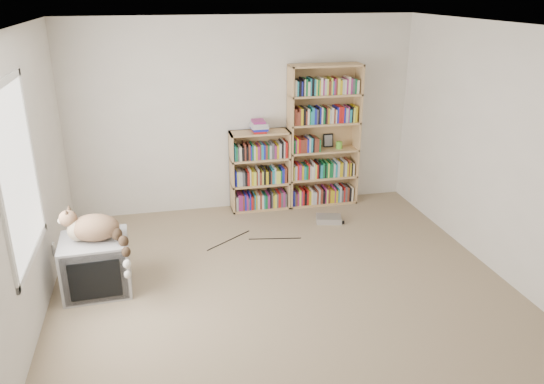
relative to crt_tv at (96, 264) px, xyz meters
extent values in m
cube|color=#9A8868|center=(1.80, -0.66, -0.27)|extent=(4.50, 5.00, 0.01)
cube|color=silver|center=(1.80, 1.84, 0.98)|extent=(4.50, 0.02, 2.50)
cube|color=silver|center=(1.80, -3.16, 0.98)|extent=(4.50, 0.02, 2.50)
cube|color=silver|center=(-0.45, -0.66, 0.98)|extent=(0.02, 5.00, 2.50)
cube|color=silver|center=(4.05, -0.66, 0.98)|extent=(0.02, 5.00, 2.50)
cube|color=white|center=(1.80, -0.66, 2.23)|extent=(4.50, 5.00, 0.02)
cube|color=white|center=(-0.44, -0.46, 1.13)|extent=(0.02, 1.22, 1.52)
cube|color=#959597|center=(0.00, -0.01, 0.00)|extent=(0.66, 0.60, 0.55)
cube|color=black|center=(0.01, -0.28, 0.00)|extent=(0.58, 0.05, 0.51)
cube|color=black|center=(0.01, -0.30, -0.01)|extent=(0.47, 0.03, 0.39)
cube|color=black|center=(0.00, 0.12, -0.01)|extent=(0.39, 0.33, 0.33)
ellipsoid|color=#3C2818|center=(0.03, -0.02, 0.40)|extent=(0.50, 0.36, 0.26)
ellipsoid|color=#3C2818|center=(0.15, -0.03, 0.39)|extent=(0.24, 0.26, 0.19)
ellipsoid|color=tan|center=(-0.13, -0.02, 0.39)|extent=(0.20, 0.20, 0.21)
ellipsoid|color=#3C2818|center=(-0.20, 0.00, 0.51)|extent=(0.18, 0.17, 0.16)
sphere|color=beige|center=(-0.26, 0.01, 0.49)|extent=(0.07, 0.07, 0.06)
cone|color=black|center=(-0.20, -0.04, 0.59)|extent=(0.07, 0.08, 0.08)
cone|color=black|center=(-0.19, 0.05, 0.59)|extent=(0.07, 0.08, 0.08)
cube|color=tan|center=(2.39, 1.68, 0.67)|extent=(0.02, 0.30, 1.90)
cube|color=tan|center=(3.31, 1.68, 0.67)|extent=(0.02, 0.30, 1.90)
cube|color=tan|center=(2.85, 1.82, 0.67)|extent=(0.95, 0.03, 1.90)
cube|color=tan|center=(2.85, 1.68, 1.61)|extent=(0.95, 0.30, 0.02)
cube|color=tan|center=(2.85, 1.68, -0.26)|extent=(0.95, 0.30, 0.03)
cube|color=tan|center=(2.85, 1.68, 0.11)|extent=(0.95, 0.30, 0.03)
cube|color=tan|center=(2.85, 1.68, 0.49)|extent=(0.95, 0.30, 0.02)
cube|color=tan|center=(2.85, 1.68, 0.86)|extent=(0.95, 0.30, 0.02)
cube|color=tan|center=(2.85, 1.68, 1.24)|extent=(0.95, 0.30, 0.02)
cube|color=#B21817|center=(2.85, 1.68, -0.15)|extent=(0.87, 0.24, 0.19)
cube|color=#191FA7|center=(2.85, 1.68, 0.22)|extent=(0.87, 0.24, 0.19)
cube|color=#116333|center=(2.85, 1.68, 0.60)|extent=(0.87, 0.24, 0.19)
cube|color=beige|center=(2.85, 1.68, 0.97)|extent=(0.87, 0.24, 0.19)
cube|color=black|center=(2.85, 1.68, 1.34)|extent=(0.87, 0.24, 0.19)
cube|color=tan|center=(1.60, 1.68, 0.26)|extent=(0.03, 0.30, 1.07)
cube|color=tan|center=(2.35, 1.68, 0.26)|extent=(0.02, 0.30, 1.07)
cube|color=tan|center=(1.98, 1.82, 0.26)|extent=(0.78, 0.03, 1.07)
cube|color=tan|center=(1.98, 1.68, 0.78)|extent=(0.78, 0.30, 0.02)
cube|color=tan|center=(1.98, 1.68, -0.26)|extent=(0.78, 0.30, 0.03)
cube|color=tan|center=(1.98, 1.68, 0.09)|extent=(0.78, 0.30, 0.03)
cube|color=tan|center=(1.98, 1.68, 0.43)|extent=(0.78, 0.30, 0.02)
cube|color=#B21817|center=(1.98, 1.68, -0.15)|extent=(0.70, 0.24, 0.19)
cube|color=#191FA7|center=(1.98, 1.68, 0.19)|extent=(0.70, 0.24, 0.19)
cube|color=#116333|center=(1.98, 1.68, 0.54)|extent=(0.70, 0.24, 0.19)
cube|color=#B21817|center=(1.95, 1.68, 0.87)|extent=(0.22, 0.28, 0.15)
cylinder|color=#5EB232|center=(3.07, 1.68, 0.55)|extent=(0.09, 0.09, 0.10)
cube|color=black|center=(2.95, 1.78, 0.59)|extent=(0.14, 0.05, 0.18)
cube|color=silver|center=(2.74, 1.04, -0.24)|extent=(0.36, 0.30, 0.07)
cube|color=silver|center=(-0.44, 0.34, 0.05)|extent=(0.01, 0.08, 0.13)
camera|label=1|loc=(0.67, -4.84, 2.53)|focal=35.00mm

